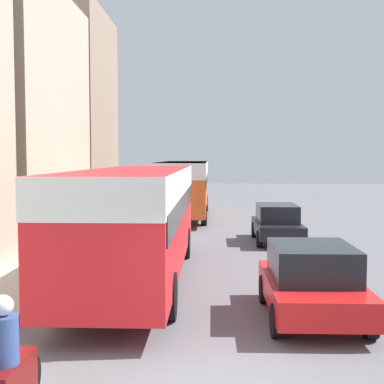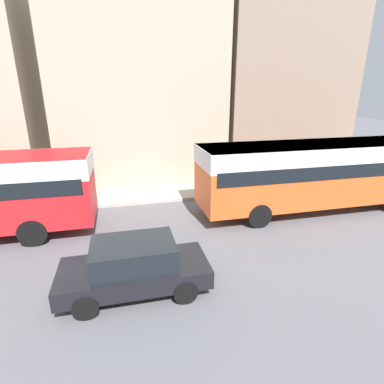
{
  "view_description": "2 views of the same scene",
  "coord_description": "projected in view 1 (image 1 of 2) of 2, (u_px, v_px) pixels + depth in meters",
  "views": [
    {
      "loc": [
        -0.03,
        -6.73,
        3.4
      ],
      "look_at": [
        -0.84,
        14.92,
        1.94
      ],
      "focal_mm": 50.0,
      "sensor_mm": 36.0,
      "label": 1
    },
    {
      "loc": [
        9.72,
        14.21,
        5.33
      ],
      "look_at": [
        -0.59,
        16.68,
        1.67
      ],
      "focal_mm": 28.0,
      "sensor_mm": 36.0,
      "label": 2
    }
  ],
  "objects": [
    {
      "name": "bus_following",
      "position": [
        184.0,
        181.0,
        29.62
      ],
      "size": [
        2.64,
        11.02,
        3.08
      ],
      "color": "#EA5B23",
      "rests_on": "ground_plane"
    },
    {
      "name": "motorcycle_behind_lead",
      "position": [
        7.0,
        377.0,
        6.56
      ],
      "size": [
        0.38,
        2.24,
        1.73
      ],
      "color": "maroon",
      "rests_on": "ground_plane"
    },
    {
      "name": "car_far_curb",
      "position": [
        312.0,
        281.0,
        11.12
      ],
      "size": [
        1.94,
        3.84,
        1.56
      ],
      "rotation": [
        0.0,
        0.0,
        3.14
      ],
      "color": "red",
      "rests_on": "ground_plane"
    },
    {
      "name": "building_far_terrace",
      "position": [
        2.0,
        115.0,
        22.38
      ],
      "size": [
        5.29,
        9.29,
        10.25
      ],
      "color": "#BCAD93",
      "rests_on": "ground_plane"
    },
    {
      "name": "building_end_row",
      "position": [
        62.0,
        114.0,
        31.18
      ],
      "size": [
        5.22,
        7.93,
        11.7
      ],
      "color": "gray",
      "rests_on": "ground_plane"
    },
    {
      "name": "car_crossing",
      "position": [
        277.0,
        223.0,
        21.08
      ],
      "size": [
        1.79,
        4.0,
        1.5
      ],
      "color": "black",
      "rests_on": "ground_plane"
    },
    {
      "name": "bus_lead",
      "position": [
        137.0,
        209.0,
        14.39
      ],
      "size": [
        2.56,
        11.04,
        3.05
      ],
      "color": "red",
      "rests_on": "ground_plane"
    },
    {
      "name": "pedestrian_near_curb",
      "position": [
        136.0,
        188.0,
        39.05
      ],
      "size": [
        0.35,
        0.35,
        1.86
      ],
      "color": "#232838",
      "rests_on": "sidewalk"
    }
  ]
}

